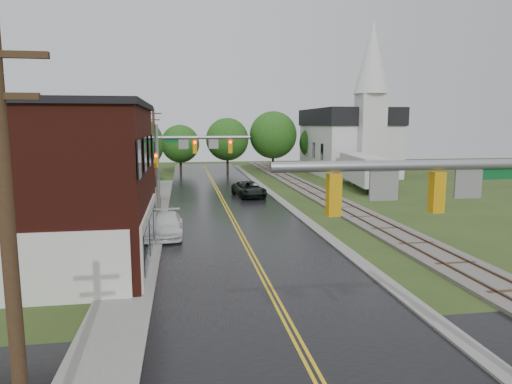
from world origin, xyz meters
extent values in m
cube|color=black|center=(0.00, 30.00, 0.00)|extent=(10.00, 90.00, 0.02)
cube|color=gray|center=(5.40, 35.00, 0.00)|extent=(0.80, 70.00, 0.12)
cube|color=gray|center=(-6.20, 25.00, 0.00)|extent=(2.40, 50.00, 0.12)
cube|color=#48170F|center=(-12.50, 15.00, 4.00)|extent=(14.00, 10.00, 8.00)
cube|color=silver|center=(-5.45, 15.00, 1.50)|extent=(0.10, 9.50, 3.00)
cube|color=tan|center=(-11.00, 26.00, 3.20)|extent=(8.00, 7.00, 6.40)
cube|color=#3F0F0C|center=(-10.00, 35.00, 2.20)|extent=(7.00, 6.00, 4.40)
cube|color=silver|center=(20.00, 55.00, 3.50)|extent=(10.00, 16.00, 7.00)
cube|color=black|center=(20.00, 55.00, 8.20)|extent=(10.40, 16.40, 2.40)
cube|color=silver|center=(20.00, 47.00, 5.50)|extent=(3.20, 3.20, 11.00)
cone|color=silver|center=(20.00, 47.00, 15.50)|extent=(4.40, 4.40, 9.00)
cube|color=#59544C|center=(10.00, 35.00, 0.10)|extent=(3.20, 80.00, 0.20)
cube|color=#4C3828|center=(9.28, 35.00, 0.24)|extent=(0.10, 80.00, 0.12)
cube|color=#4C3828|center=(10.72, 35.00, 0.24)|extent=(0.10, 80.00, 0.12)
cylinder|color=gray|center=(2.00, 2.00, 6.20)|extent=(7.20, 0.26, 0.26)
cube|color=orange|center=(2.72, 2.00, 5.50)|extent=(0.32, 0.30, 1.05)
cube|color=orange|center=(-0.02, 2.00, 5.50)|extent=(0.32, 0.30, 1.05)
cube|color=gray|center=(3.58, 2.00, 5.70)|extent=(0.75, 0.06, 0.75)
cube|color=gray|center=(1.28, 2.00, 5.70)|extent=(0.75, 0.06, 0.75)
cube|color=#0C5926|center=(4.30, 2.00, 5.95)|extent=(1.40, 0.04, 0.30)
cylinder|color=gray|center=(-5.60, 27.00, 3.60)|extent=(0.28, 0.28, 7.20)
cylinder|color=gray|center=(-2.00, 27.00, 6.20)|extent=(7.20, 0.26, 0.26)
cube|color=orange|center=(-2.72, 27.00, 5.50)|extent=(0.32, 0.30, 1.05)
cube|color=orange|center=(0.02, 27.00, 5.50)|extent=(0.32, 0.30, 1.05)
cube|color=gray|center=(-3.58, 27.00, 5.70)|extent=(0.75, 0.06, 0.75)
cube|color=gray|center=(-1.28, 27.00, 5.70)|extent=(0.75, 0.06, 0.75)
cube|color=#0C5926|center=(-4.30, 27.00, 5.95)|extent=(1.40, 0.04, 0.30)
sphere|color=#FF0C0C|center=(-2.72, 26.82, 5.83)|extent=(0.20, 0.20, 0.20)
cylinder|color=#382616|center=(-6.80, 0.00, 4.50)|extent=(0.28, 0.28, 9.00)
cylinder|color=#382616|center=(-6.80, 22.00, 4.50)|extent=(0.28, 0.28, 9.00)
cube|color=#382616|center=(-6.80, 22.00, 8.40)|extent=(1.80, 0.12, 0.12)
cube|color=#382616|center=(-6.80, 22.00, 7.70)|extent=(1.40, 0.12, 0.12)
cylinder|color=#382616|center=(-6.80, 44.00, 4.50)|extent=(0.28, 0.28, 9.00)
cube|color=#382616|center=(-6.80, 44.00, 8.40)|extent=(1.80, 0.12, 0.12)
cube|color=#382616|center=(-6.80, 44.00, 7.70)|extent=(1.40, 0.12, 0.12)
cylinder|color=black|center=(-18.00, 32.00, 1.71)|extent=(0.36, 0.36, 3.42)
sphere|color=#1D4D16|center=(-18.00, 32.00, 5.89)|extent=(7.60, 7.60, 7.60)
sphere|color=#1D4D16|center=(-17.40, 31.60, 5.23)|extent=(5.32, 5.32, 5.32)
cylinder|color=black|center=(-14.00, 40.00, 1.35)|extent=(0.36, 0.36, 2.70)
sphere|color=#1D4D16|center=(-14.00, 40.00, 4.65)|extent=(6.00, 6.00, 6.00)
sphere|color=#1D4D16|center=(-13.40, 39.60, 4.12)|extent=(4.20, 4.20, 4.20)
cylinder|color=black|center=(-9.00, 46.00, 1.44)|extent=(0.36, 0.36, 2.88)
sphere|color=#1D4D16|center=(-9.00, 46.00, 4.96)|extent=(6.40, 6.40, 6.40)
sphere|color=#1D4D16|center=(-8.40, 45.60, 4.40)|extent=(4.48, 4.48, 4.48)
imported|color=black|center=(2.80, 36.10, 0.76)|extent=(3.23, 5.74, 1.51)
imported|color=silver|center=(3.28, 36.94, 0.58)|extent=(1.44, 3.60, 1.16)
imported|color=white|center=(-4.80, 20.88, 0.73)|extent=(2.05, 5.02, 1.45)
cube|color=black|center=(16.20, 35.36, 0.40)|extent=(2.07, 1.43, 0.80)
cylinder|color=gray|center=(16.20, 42.79, 0.40)|extent=(0.16, 0.16, 0.80)
cube|color=silver|center=(16.20, 39.82, 2.29)|extent=(4.05, 12.12, 2.97)
camera|label=1|loc=(-3.65, -8.61, 7.22)|focal=32.00mm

